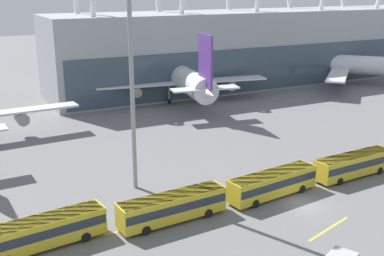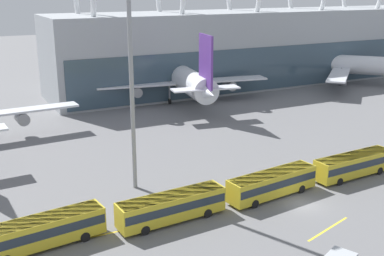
{
  "view_description": "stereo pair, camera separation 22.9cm",
  "coord_description": "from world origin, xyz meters",
  "px_view_note": "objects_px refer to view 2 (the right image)",
  "views": [
    {
      "loc": [
        -34.81,
        -39.03,
        24.26
      ],
      "look_at": [
        -3.44,
        21.63,
        4.0
      ],
      "focal_mm": 45.0,
      "sensor_mm": 36.0,
      "label": 1
    },
    {
      "loc": [
        -34.6,
        -39.13,
        24.26
      ],
      "look_at": [
        -3.44,
        21.63,
        4.0
      ],
      "focal_mm": 45.0,
      "sensor_mm": 36.0,
      "label": 2
    }
  ],
  "objects_px": {
    "airliner_at_gate_far": "(183,77)",
    "airliner_parked_remote": "(345,64)",
    "shuttle_bus_1": "(172,206)",
    "shuttle_bus_0": "(42,230)",
    "shuttle_bus_2": "(272,183)",
    "shuttle_bus_3": "(354,164)",
    "floodlight_mast": "(129,0)"
  },
  "relations": [
    {
      "from": "airliner_at_gate_far",
      "to": "airliner_parked_remote",
      "type": "distance_m",
      "value": 46.11
    },
    {
      "from": "airliner_at_gate_far",
      "to": "shuttle_bus_1",
      "type": "relative_size",
      "value": 3.23
    },
    {
      "from": "shuttle_bus_1",
      "to": "shuttle_bus_0",
      "type": "bearing_deg",
      "value": 172.97
    },
    {
      "from": "shuttle_bus_0",
      "to": "shuttle_bus_2",
      "type": "height_order",
      "value": "same"
    },
    {
      "from": "airliner_at_gate_far",
      "to": "shuttle_bus_1",
      "type": "height_order",
      "value": "airliner_at_gate_far"
    },
    {
      "from": "shuttle_bus_0",
      "to": "shuttle_bus_2",
      "type": "distance_m",
      "value": 26.57
    },
    {
      "from": "shuttle_bus_2",
      "to": "shuttle_bus_3",
      "type": "relative_size",
      "value": 1.01
    },
    {
      "from": "airliner_at_gate_far",
      "to": "shuttle_bus_3",
      "type": "relative_size",
      "value": 3.23
    },
    {
      "from": "airliner_parked_remote",
      "to": "shuttle_bus_0",
      "type": "xyz_separation_m",
      "value": [
        -84.67,
        -47.79,
        -3.2
      ]
    },
    {
      "from": "airliner_parked_remote",
      "to": "shuttle_bus_1",
      "type": "distance_m",
      "value": 86.42
    },
    {
      "from": "shuttle_bus_0",
      "to": "floodlight_mast",
      "type": "height_order",
      "value": "floodlight_mast"
    },
    {
      "from": "shuttle_bus_2",
      "to": "floodlight_mast",
      "type": "xyz_separation_m",
      "value": [
        -13.58,
        10.03,
        20.97
      ]
    },
    {
      "from": "shuttle_bus_0",
      "to": "shuttle_bus_3",
      "type": "height_order",
      "value": "same"
    },
    {
      "from": "airliner_parked_remote",
      "to": "shuttle_bus_0",
      "type": "height_order",
      "value": "airliner_parked_remote"
    },
    {
      "from": "shuttle_bus_0",
      "to": "floodlight_mast",
      "type": "distance_m",
      "value": 26.42
    },
    {
      "from": "shuttle_bus_3",
      "to": "floodlight_mast",
      "type": "relative_size",
      "value": 0.39
    },
    {
      "from": "shuttle_bus_0",
      "to": "shuttle_bus_3",
      "type": "relative_size",
      "value": 1.01
    },
    {
      "from": "airliner_parked_remote",
      "to": "shuttle_bus_3",
      "type": "distance_m",
      "value": 65.84
    },
    {
      "from": "airliner_parked_remote",
      "to": "shuttle_bus_2",
      "type": "height_order",
      "value": "airliner_parked_remote"
    },
    {
      "from": "airliner_parked_remote",
      "to": "shuttle_bus_2",
      "type": "relative_size",
      "value": 2.81
    },
    {
      "from": "airliner_at_gate_far",
      "to": "shuttle_bus_0",
      "type": "height_order",
      "value": "airliner_at_gate_far"
    },
    {
      "from": "airliner_at_gate_far",
      "to": "shuttle_bus_2",
      "type": "relative_size",
      "value": 3.2
    },
    {
      "from": "shuttle_bus_2",
      "to": "shuttle_bus_1",
      "type": "bearing_deg",
      "value": 174.52
    },
    {
      "from": "airliner_at_gate_far",
      "to": "airliner_parked_remote",
      "type": "bearing_deg",
      "value": -80.85
    },
    {
      "from": "shuttle_bus_3",
      "to": "airliner_at_gate_far",
      "type": "bearing_deg",
      "value": 88.7
    },
    {
      "from": "shuttle_bus_1",
      "to": "floodlight_mast",
      "type": "relative_size",
      "value": 0.39
    },
    {
      "from": "shuttle_bus_0",
      "to": "airliner_at_gate_far",
      "type": "bearing_deg",
      "value": 44.56
    },
    {
      "from": "shuttle_bus_1",
      "to": "shuttle_bus_3",
      "type": "xyz_separation_m",
      "value": [
        26.57,
        0.49,
        0.0
      ]
    },
    {
      "from": "airliner_parked_remote",
      "to": "airliner_at_gate_far",
      "type": "bearing_deg",
      "value": -132.45
    },
    {
      "from": "shuttle_bus_3",
      "to": "airliner_parked_remote",
      "type": "bearing_deg",
      "value": 44.2
    },
    {
      "from": "floodlight_mast",
      "to": "shuttle_bus_0",
      "type": "bearing_deg",
      "value": -143.92
    },
    {
      "from": "airliner_parked_remote",
      "to": "shuttle_bus_2",
      "type": "xyz_separation_m",
      "value": [
        -58.1,
        -48.36,
        -3.2
      ]
    }
  ]
}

